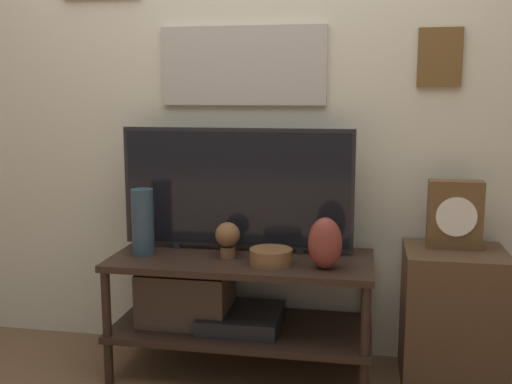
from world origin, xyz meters
name	(u,v)px	position (x,y,z in m)	size (l,w,h in m)	color
wall_back	(253,77)	(-0.01, 0.60, 1.35)	(6.40, 0.08, 2.70)	beige
media_console	(221,299)	(-0.10, 0.30, 0.34)	(1.18, 0.51, 0.55)	black
television	(237,188)	(-0.05, 0.41, 0.84)	(1.08, 0.05, 0.58)	black
vase_tall_ceramic	(143,222)	(-0.45, 0.26, 0.70)	(0.10, 0.10, 0.30)	#2D4251
vase_wide_bowl	(271,257)	(0.15, 0.20, 0.58)	(0.18, 0.18, 0.07)	brown
vase_urn_stoneware	(325,243)	(0.38, 0.18, 0.66)	(0.14, 0.11, 0.22)	brown
decorative_bust	(228,237)	(-0.06, 0.28, 0.64)	(0.11, 0.11, 0.16)	brown
side_table	(452,317)	(0.94, 0.36, 0.30)	(0.43, 0.39, 0.61)	#513823
mantel_clock	(455,214)	(0.93, 0.40, 0.76)	(0.23, 0.11, 0.30)	brown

